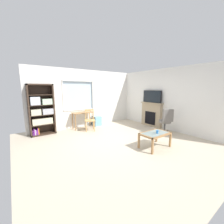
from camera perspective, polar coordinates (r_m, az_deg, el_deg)
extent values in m
cube|color=beige|center=(4.95, 2.92, -11.64)|extent=(6.11, 6.08, 0.02)
cube|color=white|center=(6.92, -10.42, -2.11)|extent=(5.11, 0.12, 0.80)
cube|color=white|center=(6.81, -10.93, 14.45)|extent=(5.11, 0.12, 0.51)
cube|color=white|center=(6.23, -26.06, 5.68)|extent=(1.47, 0.12, 1.32)
cube|color=white|center=(7.52, -0.61, 7.13)|extent=(2.21, 0.12, 1.32)
cube|color=silver|center=(6.65, -13.64, 6.55)|extent=(1.43, 0.02, 1.32)
cube|color=white|center=(6.64, -13.19, 0.96)|extent=(1.49, 0.06, 0.03)
cube|color=white|center=(6.58, -13.62, 12.17)|extent=(1.49, 0.06, 0.03)
cube|color=white|center=(6.34, -19.40, 6.16)|extent=(0.03, 0.06, 1.32)
cube|color=white|center=(6.89, -7.88, 6.83)|extent=(0.03, 0.06, 1.32)
cube|color=white|center=(6.60, 21.02, 4.91)|extent=(0.12, 5.28, 2.64)
cube|color=#38281E|center=(5.95, -30.79, 0.42)|extent=(0.05, 0.38, 1.95)
cube|color=#38281E|center=(6.08, -22.82, 1.19)|extent=(0.05, 0.38, 1.95)
cube|color=#38281E|center=(5.95, -27.45, 9.88)|extent=(0.90, 0.38, 0.05)
cube|color=#38281E|center=(6.20, -26.11, -7.89)|extent=(0.90, 0.38, 0.05)
cube|color=#38281E|center=(6.18, -27.05, 1.01)|extent=(0.90, 0.02, 1.95)
cube|color=#38281E|center=(6.10, -26.37, -4.48)|extent=(0.85, 0.36, 0.02)
cube|color=#38281E|center=(6.03, -26.63, -0.97)|extent=(0.85, 0.36, 0.02)
cube|color=#38281E|center=(5.98, -26.90, 2.61)|extent=(0.85, 0.36, 0.02)
cube|color=#38281E|center=(5.95, -27.17, 6.24)|extent=(0.85, 0.36, 0.02)
cube|color=beige|center=(6.06, -26.47, -3.32)|extent=(0.71, 0.27, 0.23)
cube|color=beige|center=(5.97, -28.63, -0.03)|extent=(0.33, 0.31, 0.22)
cube|color=#B2B2BC|center=(6.04, -24.76, 0.32)|extent=(0.39, 0.33, 0.21)
cube|color=silver|center=(5.93, -28.91, 3.99)|extent=(0.32, 0.30, 0.30)
cube|color=#B7D6B2|center=(5.99, -25.04, 3.92)|extent=(0.35, 0.32, 0.22)
cube|color=purple|center=(6.10, -29.57, -7.28)|extent=(0.04, 0.23, 0.18)
cube|color=purple|center=(6.10, -29.21, -6.97)|extent=(0.03, 0.30, 0.24)
cube|color=white|center=(6.11, -28.83, -7.16)|extent=(0.03, 0.24, 0.19)
cube|color=purple|center=(6.11, -28.43, -7.17)|extent=(0.04, 0.29, 0.18)
cube|color=purple|center=(6.11, -28.10, -6.87)|extent=(0.02, 0.28, 0.24)
cube|color=orange|center=(6.12, -27.77, -6.85)|extent=(0.04, 0.21, 0.24)
cube|color=#A37547|center=(6.41, -11.81, -0.18)|extent=(0.95, 0.44, 0.03)
cylinder|color=#A37547|center=(6.17, -14.62, -4.15)|extent=(0.04, 0.04, 0.70)
cylinder|color=#A37547|center=(6.51, -7.67, -3.20)|extent=(0.04, 0.04, 0.70)
cylinder|color=#A37547|center=(6.48, -15.74, -3.54)|extent=(0.04, 0.04, 0.70)
cylinder|color=#A37547|center=(6.81, -9.06, -2.68)|extent=(0.04, 0.04, 0.70)
cube|color=tan|center=(6.00, -9.01, -3.37)|extent=(0.54, 0.53, 0.04)
cylinder|color=tan|center=(5.89, -10.47, -5.99)|extent=(0.04, 0.04, 0.43)
cylinder|color=tan|center=(5.92, -7.17, -5.84)|extent=(0.04, 0.04, 0.43)
cylinder|color=tan|center=(6.20, -10.65, -5.22)|extent=(0.04, 0.04, 0.43)
cylinder|color=tan|center=(6.23, -7.52, -5.07)|extent=(0.04, 0.04, 0.43)
cylinder|color=tan|center=(6.10, -10.78, -1.05)|extent=(0.04, 0.04, 0.45)
cylinder|color=tan|center=(6.13, -7.61, -0.92)|extent=(0.04, 0.04, 0.45)
cube|color=tan|center=(6.08, -9.24, 0.82)|extent=(0.35, 0.17, 0.06)
cylinder|color=tan|center=(6.11, -10.17, -1.30)|extent=(0.02, 0.02, 0.35)
cylinder|color=tan|center=(6.12, -9.19, -1.26)|extent=(0.02, 0.02, 0.35)
cylinder|color=tan|center=(6.13, -8.21, -1.22)|extent=(0.02, 0.02, 0.35)
cube|color=#72ADDB|center=(6.88, -6.26, -3.57)|extent=(0.35, 0.40, 0.45)
cube|color=tan|center=(6.93, 15.77, -1.08)|extent=(0.18, 1.05, 1.09)
cube|color=black|center=(6.88, 15.22, -2.36)|extent=(0.03, 0.58, 0.60)
cube|color=tan|center=(6.83, 15.88, 3.57)|extent=(0.26, 1.15, 0.04)
cube|color=black|center=(6.81, 15.99, 6.07)|extent=(0.05, 0.99, 0.56)
cube|color=black|center=(6.79, 15.84, 6.07)|extent=(0.01, 0.94, 0.51)
cylinder|color=slate|center=(5.99, 20.73, -3.61)|extent=(0.48, 0.48, 0.09)
cube|color=slate|center=(5.74, 21.88, -1.37)|extent=(0.39, 0.27, 0.48)
cylinder|color=#38383D|center=(6.04, 20.59, -5.83)|extent=(0.06, 0.06, 0.42)
cube|color=#38383D|center=(6.04, 19.28, -7.84)|extent=(0.26, 0.17, 0.03)
cylinder|color=#38383D|center=(5.98, 18.06, -7.98)|extent=(0.05, 0.05, 0.05)
cube|color=#38383D|center=(5.97, 20.68, -8.12)|extent=(0.23, 0.22, 0.03)
cylinder|color=#38383D|center=(5.84, 20.89, -8.58)|extent=(0.05, 0.05, 0.05)
cube|color=#38383D|center=(6.08, 21.79, -7.86)|extent=(0.15, 0.27, 0.03)
cylinder|color=#38383D|center=(6.07, 23.11, -8.04)|extent=(0.05, 0.05, 0.05)
cube|color=#38383D|center=(6.22, 21.08, -7.44)|extent=(0.28, 0.07, 0.03)
cylinder|color=#38383D|center=(6.34, 21.65, -7.20)|extent=(0.05, 0.05, 0.05)
cube|color=#38383D|center=(6.19, 19.56, -7.42)|extent=(0.09, 0.28, 0.03)
cylinder|color=#38383D|center=(6.29, 18.67, -7.15)|extent=(0.05, 0.05, 0.05)
cube|color=#8C9E99|center=(4.46, 17.16, -8.21)|extent=(0.81, 0.45, 0.02)
cube|color=#A37547|center=(4.33, 19.83, -9.11)|extent=(0.91, 0.05, 0.05)
cube|color=#A37547|center=(4.61, 14.64, -7.71)|extent=(0.91, 0.05, 0.05)
cube|color=#A37547|center=(4.14, 13.52, -9.64)|extent=(0.05, 0.55, 0.05)
cube|color=#A37547|center=(4.80, 20.25, -7.30)|extent=(0.05, 0.55, 0.05)
cube|color=#A37547|center=(4.08, 16.14, -13.52)|extent=(0.05, 0.05, 0.41)
cube|color=#A37547|center=(4.75, 22.64, -10.56)|extent=(0.05, 0.05, 0.41)
cube|color=#A37547|center=(4.37, 10.86, -11.69)|extent=(0.05, 0.05, 0.41)
cube|color=#A37547|center=(5.00, 17.69, -9.24)|extent=(0.05, 0.05, 0.41)
cylinder|color=#337FD6|center=(4.42, 17.95, -7.66)|extent=(0.07, 0.07, 0.09)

